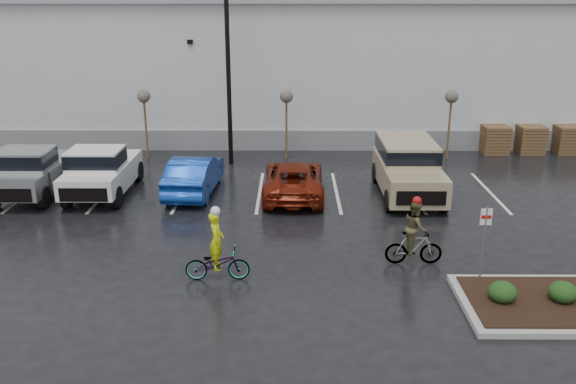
{
  "coord_description": "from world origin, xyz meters",
  "views": [
    {
      "loc": [
        -1.25,
        -14.58,
        7.58
      ],
      "look_at": [
        -1.37,
        4.13,
        1.3
      ],
      "focal_mm": 38.0,
      "sensor_mm": 36.0,
      "label": 1
    }
  ],
  "objects_px": {
    "pallet_stack_a": "(495,139)",
    "fire_lane_sign": "(484,236)",
    "sapling_mid": "(286,100)",
    "lamppost": "(227,35)",
    "pickup_silver": "(36,168)",
    "sapling_east": "(451,100)",
    "pallet_stack_b": "(530,139)",
    "pallet_stack_c": "(568,139)",
    "pickup_white": "(104,168)",
    "cyclist_hivis": "(217,257)",
    "sapling_west": "(144,100)",
    "car_blue": "(194,174)",
    "suv_tan": "(408,170)",
    "car_red": "(294,179)",
    "cyclist_olive": "(414,239)"
  },
  "relations": [
    {
      "from": "fire_lane_sign",
      "to": "pickup_silver",
      "type": "distance_m",
      "value": 16.79
    },
    {
      "from": "sapling_mid",
      "to": "sapling_east",
      "type": "xyz_separation_m",
      "value": [
        7.5,
        0.0,
        0.0
      ]
    },
    {
      "from": "pickup_white",
      "to": "suv_tan",
      "type": "relative_size",
      "value": 1.02
    },
    {
      "from": "pallet_stack_c",
      "to": "pickup_white",
      "type": "height_order",
      "value": "pickup_white"
    },
    {
      "from": "sapling_mid",
      "to": "pallet_stack_b",
      "type": "distance_m",
      "value": 11.92
    },
    {
      "from": "pickup_white",
      "to": "car_red",
      "type": "relative_size",
      "value": 1.08
    },
    {
      "from": "pallet_stack_c",
      "to": "fire_lane_sign",
      "type": "bearing_deg",
      "value": -120.72
    },
    {
      "from": "suv_tan",
      "to": "sapling_east",
      "type": "bearing_deg",
      "value": 62.31
    },
    {
      "from": "suv_tan",
      "to": "cyclist_hivis",
      "type": "distance_m",
      "value": 9.65
    },
    {
      "from": "pallet_stack_a",
      "to": "pickup_silver",
      "type": "distance_m",
      "value": 20.54
    },
    {
      "from": "lamppost",
      "to": "fire_lane_sign",
      "type": "height_order",
      "value": "lamppost"
    },
    {
      "from": "pickup_white",
      "to": "suv_tan",
      "type": "xyz_separation_m",
      "value": [
        11.69,
        -0.35,
        0.05
      ]
    },
    {
      "from": "pallet_stack_b",
      "to": "cyclist_hivis",
      "type": "xyz_separation_m",
      "value": [
        -13.46,
        -13.53,
        -0.01
      ]
    },
    {
      "from": "lamppost",
      "to": "pickup_silver",
      "type": "height_order",
      "value": "lamppost"
    },
    {
      "from": "fire_lane_sign",
      "to": "sapling_east",
      "type": "bearing_deg",
      "value": 80.25
    },
    {
      "from": "sapling_west",
      "to": "cyclist_olive",
      "type": "bearing_deg",
      "value": -48.26
    },
    {
      "from": "pallet_stack_a",
      "to": "car_blue",
      "type": "distance_m",
      "value": 14.82
    },
    {
      "from": "pickup_white",
      "to": "cyclist_hivis",
      "type": "height_order",
      "value": "cyclist_hivis"
    },
    {
      "from": "sapling_west",
      "to": "sapling_mid",
      "type": "height_order",
      "value": "same"
    },
    {
      "from": "sapling_west",
      "to": "car_red",
      "type": "height_order",
      "value": "sapling_west"
    },
    {
      "from": "sapling_west",
      "to": "lamppost",
      "type": "bearing_deg",
      "value": -14.04
    },
    {
      "from": "sapling_east",
      "to": "car_blue",
      "type": "relative_size",
      "value": 0.71
    },
    {
      "from": "pallet_stack_c",
      "to": "cyclist_olive",
      "type": "relative_size",
      "value": 0.66
    },
    {
      "from": "car_red",
      "to": "cyclist_olive",
      "type": "distance_m",
      "value": 6.99
    },
    {
      "from": "pallet_stack_b",
      "to": "pickup_white",
      "type": "relative_size",
      "value": 0.26
    },
    {
      "from": "cyclist_olive",
      "to": "pickup_white",
      "type": "bearing_deg",
      "value": 58.8
    },
    {
      "from": "cyclist_hivis",
      "to": "sapling_mid",
      "type": "bearing_deg",
      "value": -10.5
    },
    {
      "from": "sapling_east",
      "to": "pallet_stack_b",
      "type": "height_order",
      "value": "sapling_east"
    },
    {
      "from": "pallet_stack_a",
      "to": "sapling_mid",
      "type": "bearing_deg",
      "value": -174.29
    },
    {
      "from": "sapling_west",
      "to": "sapling_east",
      "type": "distance_m",
      "value": 14.0
    },
    {
      "from": "pallet_stack_a",
      "to": "cyclist_hivis",
      "type": "xyz_separation_m",
      "value": [
        -11.76,
        -13.53,
        -0.01
      ]
    },
    {
      "from": "pallet_stack_b",
      "to": "cyclist_olive",
      "type": "bearing_deg",
      "value": -122.42
    },
    {
      "from": "sapling_mid",
      "to": "pickup_white",
      "type": "height_order",
      "value": "sapling_mid"
    },
    {
      "from": "lamppost",
      "to": "sapling_east",
      "type": "distance_m",
      "value": 10.48
    },
    {
      "from": "pallet_stack_a",
      "to": "cyclist_hivis",
      "type": "bearing_deg",
      "value": -130.99
    },
    {
      "from": "sapling_west",
      "to": "cyclist_hivis",
      "type": "relative_size",
      "value": 1.51
    },
    {
      "from": "sapling_west",
      "to": "suv_tan",
      "type": "xyz_separation_m",
      "value": [
        11.19,
        -5.36,
        -1.7
      ]
    },
    {
      "from": "sapling_west",
      "to": "suv_tan",
      "type": "height_order",
      "value": "sapling_west"
    },
    {
      "from": "pallet_stack_b",
      "to": "cyclist_hivis",
      "type": "relative_size",
      "value": 0.64
    },
    {
      "from": "pallet_stack_c",
      "to": "cyclist_olive",
      "type": "height_order",
      "value": "cyclist_olive"
    },
    {
      "from": "pallet_stack_a",
      "to": "pickup_white",
      "type": "relative_size",
      "value": 0.26
    },
    {
      "from": "pickup_white",
      "to": "car_blue",
      "type": "xyz_separation_m",
      "value": [
        3.49,
        -0.07,
        -0.24
      ]
    },
    {
      "from": "sapling_mid",
      "to": "pallet_stack_b",
      "type": "xyz_separation_m",
      "value": [
        11.7,
        1.0,
        -2.05
      ]
    },
    {
      "from": "pickup_silver",
      "to": "pallet_stack_a",
      "type": "bearing_deg",
      "value": 17.27
    },
    {
      "from": "pallet_stack_a",
      "to": "fire_lane_sign",
      "type": "distance_m",
      "value": 14.6
    },
    {
      "from": "lamppost",
      "to": "pickup_white",
      "type": "height_order",
      "value": "lamppost"
    },
    {
      "from": "sapling_east",
      "to": "pallet_stack_c",
      "type": "distance_m",
      "value": 6.42
    },
    {
      "from": "sapling_mid",
      "to": "car_blue",
      "type": "relative_size",
      "value": 0.71
    },
    {
      "from": "pallet_stack_b",
      "to": "pickup_silver",
      "type": "height_order",
      "value": "pickup_silver"
    },
    {
      "from": "sapling_mid",
      "to": "pallet_stack_b",
      "type": "height_order",
      "value": "sapling_mid"
    }
  ]
}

